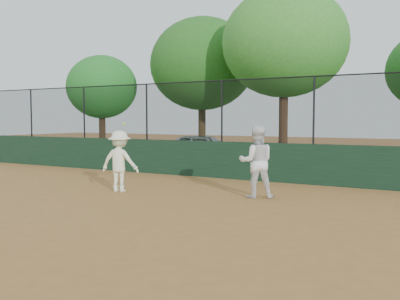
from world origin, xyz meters
The scene contains 10 objects.
ground centered at (0.00, 0.00, 0.00)m, with size 80.00×80.00×0.00m, color #A06933.
back_wall centered at (0.00, 6.00, 0.60)m, with size 26.00×0.20×1.20m, color #17331F.
grass_strip centered at (0.00, 12.00, 0.00)m, with size 36.00×12.00×0.01m, color #335B1C.
parked_car centered at (-2.86, 9.18, 0.67)m, with size 1.57×3.91×1.33m, color #B9BFC3.
player_second centered at (1.86, 3.15, 0.89)m, with size 0.86×0.67×1.77m, color white.
player_main centered at (-1.66, 2.23, 0.81)m, with size 1.15×0.80×1.85m.
fence_assembly centered at (-0.03, 6.00, 2.24)m, with size 26.00×0.06×2.00m.
tree_0 centered at (-10.48, 11.53, 3.65)m, with size 3.93×3.57×5.36m.
tree_1 centered at (-4.43, 11.79, 4.55)m, with size 5.11×4.65×6.77m.
tree_2 centered at (0.13, 10.33, 4.97)m, with size 5.07×4.61×7.18m.
Camera 1 is at (5.94, -7.04, 1.94)m, focal length 40.00 mm.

